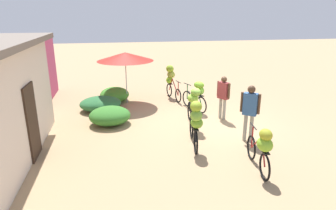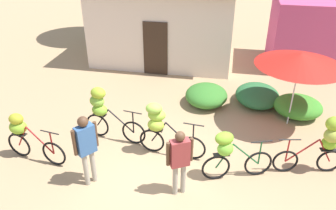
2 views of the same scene
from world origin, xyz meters
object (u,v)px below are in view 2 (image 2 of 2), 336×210
at_px(shop_pink, 314,33).
at_px(bicycle_near_pile, 103,109).
at_px(bicycle_by_shop, 230,152).
at_px(market_umbrella, 301,59).
at_px(person_vendor, 86,144).
at_px(bicycle_center_loaded, 160,124).
at_px(person_bystander, 180,157).
at_px(bicycle_leftmost, 25,133).
at_px(bicycle_rightmost, 326,140).
at_px(building_low, 165,21).

relative_size(shop_pink, bicycle_near_pile, 1.85).
height_order(bicycle_near_pile, bicycle_by_shop, bicycle_near_pile).
distance_m(market_umbrella, person_vendor, 5.82).
height_order(bicycle_center_loaded, person_bystander, person_bystander).
relative_size(bicycle_leftmost, bicycle_near_pile, 0.96).
xyz_separation_m(bicycle_by_shop, person_bystander, (-1.02, -0.67, 0.23)).
bearing_deg(bicycle_by_shop, bicycle_leftmost, -177.70).
relative_size(market_umbrella, bicycle_near_pile, 1.36).
distance_m(bicycle_leftmost, person_vendor, 1.95).
relative_size(bicycle_near_pile, person_vendor, 1.00).
bearing_deg(bicycle_leftmost, market_umbrella, 23.81).
xyz_separation_m(shop_pink, bicycle_rightmost, (-0.84, -6.75, -0.43)).
bearing_deg(shop_pink, bicycle_rightmost, -97.08).
bearing_deg(shop_pink, building_low, -177.00).
bearing_deg(market_umbrella, building_low, 135.73).
xyz_separation_m(bicycle_center_loaded, person_vendor, (-1.32, -1.35, 0.21)).
bearing_deg(shop_pink, bicycle_center_loaded, -124.29).
bearing_deg(bicycle_leftmost, bicycle_near_pile, 37.57).
bearing_deg(bicycle_by_shop, person_bystander, -146.54).
relative_size(building_low, person_bystander, 3.74).
distance_m(building_low, bicycle_by_shop, 7.69).
xyz_separation_m(bicycle_center_loaded, person_bystander, (0.68, -1.28, 0.11)).
relative_size(bicycle_center_loaded, person_vendor, 0.98).
distance_m(building_low, bicycle_rightmost, 8.18).
bearing_deg(bicycle_rightmost, market_umbrella, 102.84).
relative_size(shop_pink, bicycle_rightmost, 1.99).
distance_m(bicycle_center_loaded, person_bystander, 1.45).
distance_m(shop_pink, bicycle_rightmost, 6.81).
distance_m(shop_pink, bicycle_by_shop, 7.96).
bearing_deg(person_vendor, bicycle_rightmost, 15.06).
relative_size(person_vendor, person_bystander, 1.09).
height_order(market_umbrella, person_bystander, market_umbrella).
height_order(building_low, market_umbrella, building_low).
xyz_separation_m(bicycle_by_shop, person_vendor, (-3.01, -0.74, 0.33)).
relative_size(market_umbrella, bicycle_rightmost, 1.46).
distance_m(market_umbrella, bicycle_center_loaded, 4.07).
xyz_separation_m(building_low, person_vendor, (-0.11, -7.81, -0.50)).
height_order(bicycle_leftmost, person_vendor, person_vendor).
bearing_deg(bicycle_center_loaded, bicycle_near_pile, 166.30).
relative_size(bicycle_leftmost, person_vendor, 0.96).
height_order(market_umbrella, bicycle_leftmost, market_umbrella).
bearing_deg(market_umbrella, bicycle_by_shop, -121.34).
distance_m(market_umbrella, bicycle_by_shop, 3.36).
height_order(market_umbrella, person_vendor, market_umbrella).
bearing_deg(bicycle_rightmost, shop_pink, 82.92).
xyz_separation_m(market_umbrella, bicycle_by_shop, (-1.62, -2.66, -1.26)).
height_order(building_low, bicycle_leftmost, building_low).
distance_m(bicycle_leftmost, bicycle_rightmost, 6.99).
bearing_deg(person_bystander, bicycle_leftmost, 172.92).
bearing_deg(shop_pink, person_bystander, -116.06).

